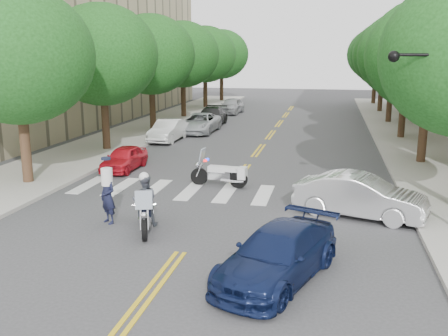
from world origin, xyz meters
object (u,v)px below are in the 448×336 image
(motorcycle_parked, at_px, (224,174))
(motorcycle_police, at_px, (145,205))
(convertible, at_px, (360,196))
(sedan_blue, at_px, (278,255))
(officer_standing, at_px, (108,197))

(motorcycle_parked, bearing_deg, motorcycle_police, 172.04)
(convertible, bearing_deg, sedan_blue, 175.20)
(officer_standing, xyz_separation_m, convertible, (8.37, 2.50, -0.17))
(motorcycle_police, relative_size, sedan_blue, 0.51)
(officer_standing, height_order, sedan_blue, officer_standing)
(motorcycle_police, bearing_deg, convertible, -175.77)
(motorcycle_police, bearing_deg, officer_standing, -34.83)
(officer_standing, distance_m, sedan_blue, 6.85)
(motorcycle_police, xyz_separation_m, convertible, (6.89, 2.93, -0.12))
(motorcycle_police, bearing_deg, motorcycle_parked, -121.85)
(motorcycle_police, xyz_separation_m, motorcycle_parked, (1.36, 5.85, -0.30))
(officer_standing, distance_m, convertible, 8.74)
(officer_standing, xyz_separation_m, sedan_blue, (6.07, -3.16, -0.25))
(convertible, relative_size, sedan_blue, 0.99)
(officer_standing, bearing_deg, motorcycle_parked, 95.48)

